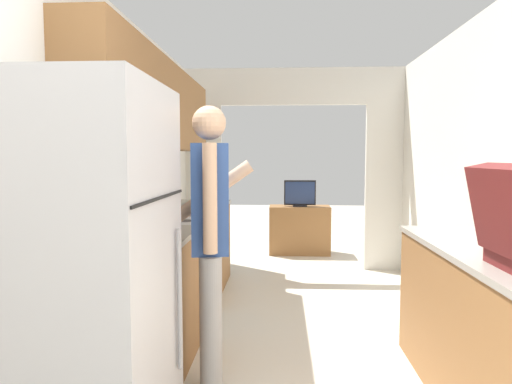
# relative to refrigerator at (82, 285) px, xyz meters

# --- Properties ---
(wall_left) EXTENTS (0.38, 6.90, 2.50)m
(wall_left) POSITION_rel_refrigerator_xyz_m (-0.30, 1.34, 0.62)
(wall_left) COLOR silver
(wall_left) RESTS_ON ground_plane
(wall_far_with_doorway) EXTENTS (3.10, 0.06, 2.50)m
(wall_far_with_doorway) POSITION_rel_refrigerator_xyz_m (1.00, 3.83, 0.59)
(wall_far_with_doorway) COLOR silver
(wall_far_with_doorway) RESTS_ON ground_plane
(counter_left) EXTENTS (0.62, 3.06, 0.91)m
(counter_left) POSITION_rel_refrigerator_xyz_m (-0.05, 1.97, -0.41)
(counter_left) COLOR brown
(counter_left) RESTS_ON ground_plane
(counter_right) EXTENTS (0.62, 1.96, 0.91)m
(counter_right) POSITION_rel_refrigerator_xyz_m (2.05, 0.54, -0.41)
(counter_right) COLOR brown
(counter_right) RESTS_ON ground_plane
(refrigerator) EXTENTS (0.72, 0.80, 1.73)m
(refrigerator) POSITION_rel_refrigerator_xyz_m (0.00, 0.00, 0.00)
(refrigerator) COLOR #B7B7BC
(refrigerator) RESTS_ON ground_plane
(range_oven) EXTENTS (0.66, 0.78, 1.05)m
(range_oven) POSITION_rel_refrigerator_xyz_m (-0.04, 1.85, -0.41)
(range_oven) COLOR #B7B7BC
(range_oven) RESTS_ON ground_plane
(person) EXTENTS (0.55, 0.42, 1.71)m
(person) POSITION_rel_refrigerator_xyz_m (0.44, 0.72, 0.06)
(person) COLOR #9E9E9E
(person) RESTS_ON ground_plane
(book_stack) EXTENTS (0.23, 0.29, 0.06)m
(book_stack) POSITION_rel_refrigerator_xyz_m (2.10, 0.62, 0.07)
(book_stack) COLOR red
(book_stack) RESTS_ON counter_right
(tv_cabinet) EXTENTS (0.88, 0.42, 0.70)m
(tv_cabinet) POSITION_rel_refrigerator_xyz_m (1.13, 4.73, -0.52)
(tv_cabinet) COLOR brown
(tv_cabinet) RESTS_ON ground_plane
(television) EXTENTS (0.45, 0.16, 0.38)m
(television) POSITION_rel_refrigerator_xyz_m (1.13, 4.69, 0.02)
(television) COLOR black
(television) RESTS_ON tv_cabinet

